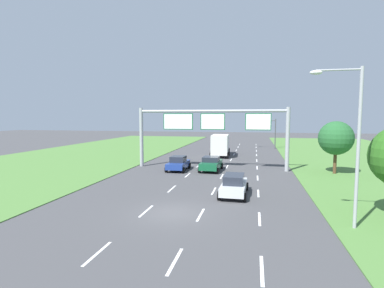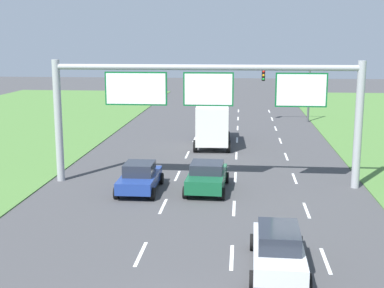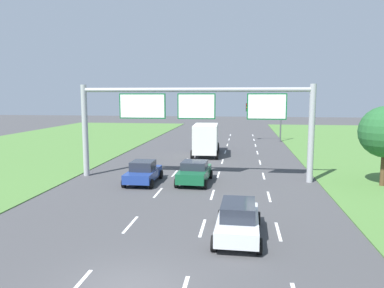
% 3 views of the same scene
% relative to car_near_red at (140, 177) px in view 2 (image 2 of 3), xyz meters
% --- Properties ---
extents(lane_dashes_inner_left, '(0.14, 68.40, 0.01)m').
position_rel_car_near_red_xyz_m(lane_dashes_inner_left, '(1.64, 0.46, -0.77)').
color(lane_dashes_inner_left, white).
rests_on(lane_dashes_inner_left, ground_plane).
extents(lane_dashes_inner_right, '(0.14, 68.40, 0.01)m').
position_rel_car_near_red_xyz_m(lane_dashes_inner_right, '(5.14, 0.46, -0.77)').
color(lane_dashes_inner_right, white).
rests_on(lane_dashes_inner_right, ground_plane).
extents(lane_dashes_slip, '(0.14, 68.40, 0.01)m').
position_rel_car_near_red_xyz_m(lane_dashes_slip, '(8.64, 0.46, -0.77)').
color(lane_dashes_slip, white).
rests_on(lane_dashes_slip, ground_plane).
extents(car_near_red, '(2.14, 4.18, 1.59)m').
position_rel_car_near_red_xyz_m(car_near_red, '(0.00, 0.00, 0.00)').
color(car_near_red, navy).
rests_on(car_near_red, ground_plane).
extents(car_lead_silver, '(2.31, 4.38, 1.57)m').
position_rel_car_near_red_xyz_m(car_lead_silver, '(3.62, 0.47, 0.02)').
color(car_lead_silver, '#145633').
rests_on(car_lead_silver, ground_plane).
extents(car_mid_lane, '(2.11, 4.53, 1.58)m').
position_rel_car_near_red_xyz_m(car_mid_lane, '(6.80, -9.46, 0.02)').
color(car_mid_lane, silver).
rests_on(car_mid_lane, ground_plane).
extents(box_truck, '(2.90, 7.32, 3.26)m').
position_rel_car_near_red_xyz_m(box_truck, '(3.23, 13.23, 0.97)').
color(box_truck, navy).
rests_on(box_truck, ground_plane).
extents(sign_gantry, '(17.24, 0.44, 7.00)m').
position_rel_car_near_red_xyz_m(sign_gantry, '(3.46, 1.79, 4.16)').
color(sign_gantry, '#9EA0A5').
rests_on(sign_gantry, ground_plane).
extents(traffic_light_mast, '(4.76, 0.49, 5.60)m').
position_rel_car_near_red_xyz_m(traffic_light_mast, '(10.13, 25.78, 3.09)').
color(traffic_light_mast, '#47494F').
rests_on(traffic_light_mast, ground_plane).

